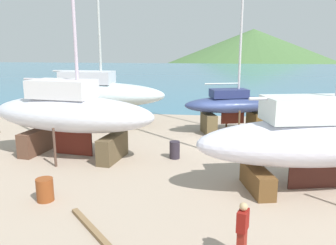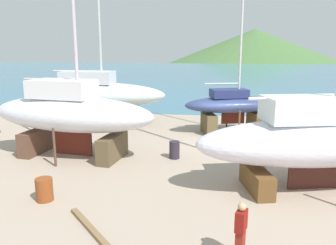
# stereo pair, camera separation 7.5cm
# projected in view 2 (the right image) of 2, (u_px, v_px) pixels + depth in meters

# --- Properties ---
(ground_plane) EXTENTS (50.75, 50.75, 0.00)m
(ground_plane) POSITION_uv_depth(u_px,v_px,m) (221.00, 168.00, 16.07)
(ground_plane) COLOR tan
(sea_water) EXTENTS (170.21, 97.33, 0.01)m
(sea_water) POSITION_uv_depth(u_px,v_px,m) (217.00, 73.00, 75.41)
(sea_water) COLOR teal
(sea_water) RESTS_ON ground
(headland_hill) EXTENTS (162.33, 162.33, 31.90)m
(headland_hill) POSITION_uv_depth(u_px,v_px,m) (254.00, 58.00, 192.56)
(headland_hill) COLOR #4A703C
(headland_hill) RESTS_ON ground
(sailboat_large_starboard) EXTENTS (10.33, 5.08, 17.70)m
(sailboat_large_starboard) POSITION_uv_depth(u_px,v_px,m) (319.00, 139.00, 13.27)
(sailboat_large_starboard) COLOR brown
(sailboat_large_starboard) RESTS_ON ground
(sailboat_small_center) EXTENTS (10.46, 3.72, 14.57)m
(sailboat_small_center) POSITION_uv_depth(u_px,v_px,m) (95.00, 94.00, 24.94)
(sailboat_small_center) COLOR #42411D
(sailboat_small_center) RESTS_ON ground
(sailboat_far_slipway) EXTENTS (9.20, 4.19, 14.43)m
(sailboat_far_slipway) POSITION_uv_depth(u_px,v_px,m) (71.00, 113.00, 17.33)
(sailboat_far_slipway) COLOR brown
(sailboat_far_slipway) RESTS_ON ground
(sailboat_mid_port) EXTENTS (6.92, 4.01, 11.91)m
(sailboat_mid_port) POSITION_uv_depth(u_px,v_px,m) (233.00, 106.00, 22.37)
(sailboat_mid_port) COLOR brown
(sailboat_mid_port) RESTS_ON ground
(worker) EXTENTS (0.37, 0.49, 1.66)m
(worker) POSITION_uv_depth(u_px,v_px,m) (241.00, 231.00, 8.88)
(worker) COLOR maroon
(worker) RESTS_ON ground
(barrel_tar_black) EXTENTS (0.81, 0.81, 0.86)m
(barrel_tar_black) POSITION_uv_depth(u_px,v_px,m) (44.00, 190.00, 12.53)
(barrel_tar_black) COLOR brown
(barrel_tar_black) RESTS_ON ground
(barrel_rust_far) EXTENTS (0.59, 0.59, 0.90)m
(barrel_rust_far) POSITION_uv_depth(u_px,v_px,m) (174.00, 150.00, 17.34)
(barrel_rust_far) COLOR #2E2732
(barrel_rust_far) RESTS_ON ground
(timber_short_cross) EXTENTS (2.27, 2.44, 0.12)m
(timber_short_cross) POSITION_uv_depth(u_px,v_px,m) (91.00, 229.00, 10.49)
(timber_short_cross) COLOR olive
(timber_short_cross) RESTS_ON ground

